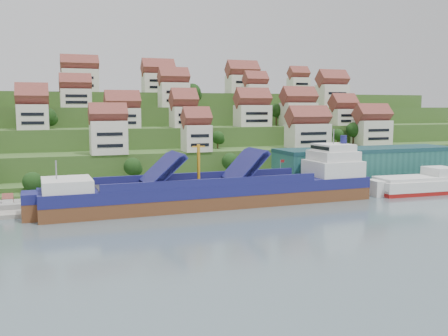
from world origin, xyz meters
name	(u,v)px	position (x,y,z in m)	size (l,w,h in m)	color
ground	(234,205)	(0.00, 0.00, 0.00)	(300.00, 300.00, 0.00)	slate
quay	(279,188)	(20.00, 15.00, 1.10)	(180.00, 14.00, 2.20)	gray
hillside	(152,140)	(0.00, 103.55, 10.66)	(260.00, 128.00, 31.00)	#2D4C1E
hillside_village	(183,107)	(3.43, 61.55, 25.01)	(155.75, 65.36, 28.92)	silver
hillside_trees	(155,131)	(-10.58, 46.06, 17.39)	(140.44, 62.50, 31.16)	#1C3F15
warehouse	(366,163)	(52.00, 17.00, 7.20)	(60.00, 15.00, 10.00)	#215B54
flagpole	(281,171)	(18.11, 10.00, 6.88)	(1.28, 0.16, 8.00)	gray
cargo_ship	(224,191)	(-2.26, 1.37, 3.55)	(85.47, 15.01, 18.99)	brown
second_ship	(421,185)	(58.46, -1.15, 2.44)	(28.37, 11.66, 8.09)	maroon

